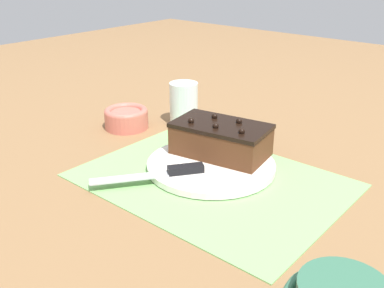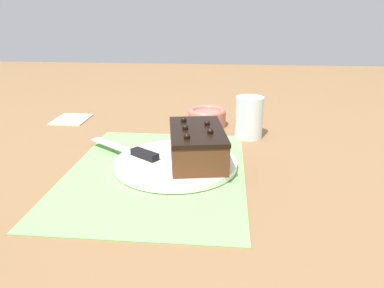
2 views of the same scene
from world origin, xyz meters
name	(u,v)px [view 1 (image 1 of 2)]	position (x,y,z in m)	size (l,w,h in m)	color
ground_plane	(211,181)	(0.00, 0.00, 0.00)	(3.00, 3.00, 0.00)	olive
placemat_woven	(211,180)	(0.00, 0.00, 0.00)	(0.46, 0.34, 0.00)	#7AB266
cake_plate	(211,165)	(0.03, -0.04, 0.01)	(0.24, 0.24, 0.01)	white
chocolate_cake	(221,139)	(0.04, -0.08, 0.05)	(0.20, 0.13, 0.07)	#512D19
serving_knife	(167,172)	(0.06, 0.06, 0.02)	(0.14, 0.18, 0.01)	black
drinking_glass	(184,104)	(0.23, -0.19, 0.05)	(0.07, 0.07, 0.10)	silver
small_bowl	(126,117)	(0.32, -0.08, 0.03)	(0.10, 0.10, 0.05)	#C66656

